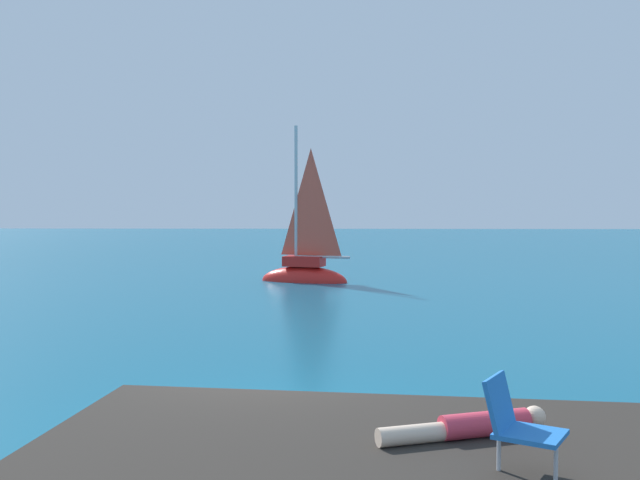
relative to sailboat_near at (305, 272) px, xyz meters
name	(u,v)px	position (x,y,z in m)	size (l,w,h in m)	color
ground_plane	(271,424)	(0.50, -18.73, -0.37)	(160.00, 160.00, 0.00)	#0F5675
boulder_seaward	(605,472)	(4.53, -20.41, -0.37)	(1.50, 1.20, 0.83)	#2F2A22
boulder_inland	(458,456)	(2.91, -19.94, -0.37)	(1.28, 1.02, 0.70)	#2B2824
sailboat_near	(305,272)	(0.00, 0.00, 0.00)	(3.77, 2.17, 6.80)	red
person_sunbather	(472,426)	(2.74, -21.88, 0.61)	(1.70, 0.73, 0.25)	#DB384C
beach_chair	(516,421)	(2.93, -22.80, 0.93)	(0.75, 0.71, 0.80)	blue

